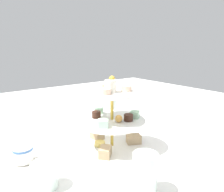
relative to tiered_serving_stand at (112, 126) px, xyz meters
The scene contains 8 objects.
ground_plane 0.08m from the tiered_serving_stand, 163.99° to the right, with size 2.40×2.40×0.00m, color white.
tiered_serving_stand is the anchor object (origin of this frame).
water_glass_tall_right 0.27m from the tiered_serving_stand, 125.52° to the right, with size 0.07×0.07×0.14m, color silver.
water_glass_short_left 0.27m from the tiered_serving_stand, 14.46° to the left, with size 0.06×0.06×0.07m, color silver.
teacup_with_saucer 0.29m from the tiered_serving_stand, 16.64° to the right, with size 0.09×0.09×0.05m.
butter_knife_left 0.33m from the tiered_serving_stand, 154.43° to the left, with size 0.17×0.01×0.00m, color silver.
butter_knife_right 0.33m from the tiered_serving_stand, 62.52° to the right, with size 0.17×0.01×0.00m, color silver.
water_glass_mid_back 0.24m from the tiered_serving_stand, 71.88° to the left, with size 0.06×0.06×0.10m, color silver.
Camera 1 is at (0.41, 0.55, 0.35)m, focal length 34.73 mm.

